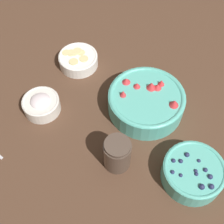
# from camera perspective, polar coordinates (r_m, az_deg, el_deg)

# --- Properties ---
(ground_plane) EXTENTS (4.00, 4.00, 0.00)m
(ground_plane) POSITION_cam_1_polar(r_m,az_deg,el_deg) (0.99, -0.71, -0.18)
(ground_plane) COLOR #4C3323
(bowl_strawberries) EXTENTS (0.24, 0.24, 0.09)m
(bowl_strawberries) POSITION_cam_1_polar(r_m,az_deg,el_deg) (0.97, 6.29, 2.09)
(bowl_strawberries) COLOR #56B7A8
(bowl_strawberries) RESTS_ON ground_plane
(bowl_blueberries) EXTENTS (0.17, 0.17, 0.07)m
(bowl_blueberries) POSITION_cam_1_polar(r_m,az_deg,el_deg) (0.88, 14.63, -10.59)
(bowl_blueberries) COLOR #56B7A8
(bowl_blueberries) RESTS_ON ground_plane
(bowl_bananas) EXTENTS (0.14, 0.14, 0.05)m
(bowl_bananas) POSITION_cam_1_polar(r_m,az_deg,el_deg) (1.11, -6.20, 9.56)
(bowl_bananas) COLOR white
(bowl_bananas) RESTS_ON ground_plane
(bowl_cream) EXTENTS (0.12, 0.12, 0.06)m
(bowl_cream) POSITION_cam_1_polar(r_m,az_deg,el_deg) (1.00, -12.82, 1.46)
(bowl_cream) COLOR silver
(bowl_cream) RESTS_ON ground_plane
(jar_chocolate) EXTENTS (0.08, 0.08, 0.11)m
(jar_chocolate) POSITION_cam_1_polar(r_m,az_deg,el_deg) (0.86, 0.95, -7.74)
(jar_chocolate) COLOR #4C3D33
(jar_chocolate) RESTS_ON ground_plane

